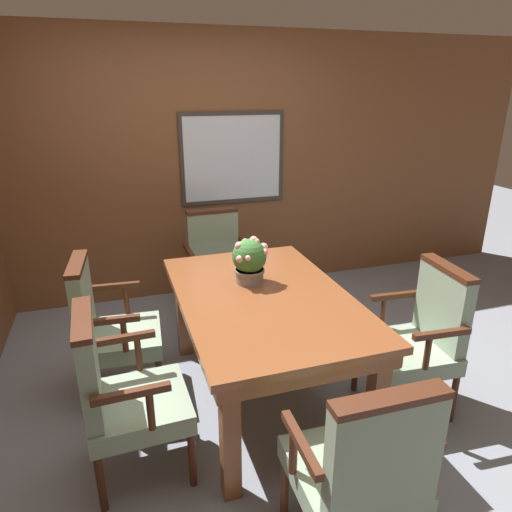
{
  "coord_description": "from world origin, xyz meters",
  "views": [
    {
      "loc": [
        -0.73,
        -2.34,
        1.95
      ],
      "look_at": [
        0.09,
        0.21,
        0.95
      ],
      "focal_mm": 32.0,
      "sensor_mm": 36.0,
      "label": 1
    }
  ],
  "objects_px": {
    "dining_table": "(263,309)",
    "chair_left_far": "(107,325)",
    "chair_head_near": "(362,468)",
    "chair_right_near": "(420,335)",
    "potted_plant": "(249,260)",
    "chair_left_near": "(121,392)",
    "chair_head_far": "(217,263)"
  },
  "relations": [
    {
      "from": "chair_head_near",
      "to": "chair_head_far",
      "type": "distance_m",
      "value": 2.4
    },
    {
      "from": "chair_head_near",
      "to": "chair_left_near",
      "type": "xyz_separation_m",
      "value": [
        -0.91,
        0.81,
        0.0
      ]
    },
    {
      "from": "chair_head_near",
      "to": "chair_right_near",
      "type": "bearing_deg",
      "value": -135.8
    },
    {
      "from": "chair_left_near",
      "to": "potted_plant",
      "type": "bearing_deg",
      "value": -57.69
    },
    {
      "from": "chair_right_near",
      "to": "dining_table",
      "type": "bearing_deg",
      "value": -107.82
    },
    {
      "from": "chair_right_near",
      "to": "potted_plant",
      "type": "relative_size",
      "value": 3.1
    },
    {
      "from": "dining_table",
      "to": "potted_plant",
      "type": "xyz_separation_m",
      "value": [
        -0.02,
        0.21,
        0.25
      ]
    },
    {
      "from": "chair_right_near",
      "to": "chair_head_far",
      "type": "bearing_deg",
      "value": -145.89
    },
    {
      "from": "chair_right_near",
      "to": "potted_plant",
      "type": "bearing_deg",
      "value": -117.69
    },
    {
      "from": "chair_head_near",
      "to": "chair_head_far",
      "type": "bearing_deg",
      "value": -88.09
    },
    {
      "from": "chair_left_far",
      "to": "chair_left_near",
      "type": "xyz_separation_m",
      "value": [
        0.05,
        -0.74,
        0.0
      ]
    },
    {
      "from": "dining_table",
      "to": "chair_left_far",
      "type": "bearing_deg",
      "value": 158.64
    },
    {
      "from": "dining_table",
      "to": "chair_left_near",
      "type": "xyz_separation_m",
      "value": [
        -0.89,
        -0.37,
        -0.15
      ]
    },
    {
      "from": "chair_head_near",
      "to": "potted_plant",
      "type": "height_order",
      "value": "potted_plant"
    },
    {
      "from": "chair_head_far",
      "to": "chair_head_near",
      "type": "bearing_deg",
      "value": -91.0
    },
    {
      "from": "chair_left_far",
      "to": "potted_plant",
      "type": "distance_m",
      "value": 1.01
    },
    {
      "from": "chair_head_near",
      "to": "chair_right_near",
      "type": "relative_size",
      "value": 1.0
    },
    {
      "from": "chair_head_near",
      "to": "potted_plant",
      "type": "relative_size",
      "value": 3.1
    },
    {
      "from": "chair_left_far",
      "to": "chair_head_near",
      "type": "bearing_deg",
      "value": -144.11
    },
    {
      "from": "chair_left_far",
      "to": "chair_left_near",
      "type": "height_order",
      "value": "same"
    },
    {
      "from": "chair_head_near",
      "to": "chair_left_near",
      "type": "height_order",
      "value": "same"
    },
    {
      "from": "chair_left_near",
      "to": "potted_plant",
      "type": "distance_m",
      "value": 1.12
    },
    {
      "from": "chair_left_far",
      "to": "chair_head_near",
      "type": "height_order",
      "value": "same"
    },
    {
      "from": "dining_table",
      "to": "chair_head_far",
      "type": "xyz_separation_m",
      "value": [
        -0.01,
        1.22,
        -0.15
      ]
    },
    {
      "from": "dining_table",
      "to": "chair_head_near",
      "type": "xyz_separation_m",
      "value": [
        0.02,
        -1.19,
        -0.15
      ]
    },
    {
      "from": "chair_head_near",
      "to": "chair_right_near",
      "type": "distance_m",
      "value": 1.21
    },
    {
      "from": "chair_left_far",
      "to": "chair_right_near",
      "type": "bearing_deg",
      "value": -107.49
    },
    {
      "from": "chair_left_far",
      "to": "chair_head_near",
      "type": "xyz_separation_m",
      "value": [
        0.96,
        -1.55,
        0.0
      ]
    },
    {
      "from": "chair_left_far",
      "to": "chair_head_near",
      "type": "distance_m",
      "value": 1.83
    },
    {
      "from": "dining_table",
      "to": "chair_right_near",
      "type": "height_order",
      "value": "chair_right_near"
    },
    {
      "from": "chair_right_near",
      "to": "chair_left_near",
      "type": "height_order",
      "value": "same"
    },
    {
      "from": "chair_head_near",
      "to": "chair_head_far",
      "type": "xyz_separation_m",
      "value": [
        -0.03,
        2.4,
        0.0
      ]
    }
  ]
}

